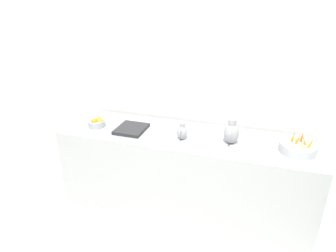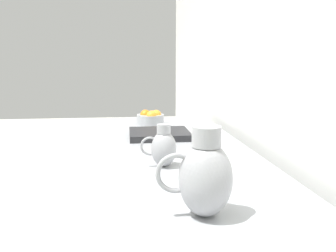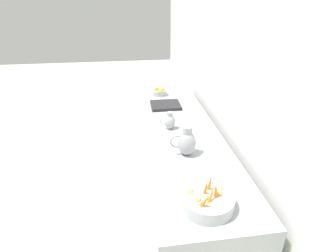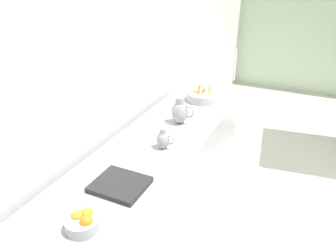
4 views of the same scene
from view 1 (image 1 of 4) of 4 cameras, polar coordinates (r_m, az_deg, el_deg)
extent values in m
cube|color=white|center=(3.29, 14.38, 10.20)|extent=(0.10, 7.69, 3.00)
cube|color=#9EA0A5|center=(3.33, 3.16, -8.70)|extent=(0.73, 2.67, 0.89)
cylinder|color=#ADAFB5|center=(3.01, 23.50, -3.82)|extent=(0.33, 0.33, 0.09)
torus|color=#ADAFB5|center=(3.03, 23.39, -4.47)|extent=(0.19, 0.19, 0.01)
cone|color=orange|center=(2.99, 22.75, -2.00)|extent=(0.06, 0.06, 0.15)
cone|color=orange|center=(2.99, 24.51, -2.51)|extent=(0.07, 0.08, 0.11)
cone|color=orange|center=(3.02, 24.11, -2.11)|extent=(0.06, 0.05, 0.13)
cone|color=orange|center=(2.95, 25.56, -3.01)|extent=(0.08, 0.09, 0.13)
cone|color=orange|center=(2.96, 23.53, -2.37)|extent=(0.04, 0.06, 0.15)
ellipsoid|color=tan|center=(3.08, 22.60, -2.26)|extent=(0.05, 0.04, 0.04)
ellipsoid|color=tan|center=(2.90, 22.66, -3.83)|extent=(0.05, 0.04, 0.04)
ellipsoid|color=tan|center=(2.98, 24.09, -3.38)|extent=(0.05, 0.04, 0.04)
ellipsoid|color=tan|center=(2.93, 24.25, -3.79)|extent=(0.06, 0.05, 0.04)
ellipsoid|color=tan|center=(3.05, 23.52, -2.51)|extent=(0.07, 0.06, 0.05)
cylinder|color=#9EA0A5|center=(3.40, -13.46, 0.46)|extent=(0.19, 0.19, 0.07)
sphere|color=orange|center=(3.41, -13.02, 1.19)|extent=(0.07, 0.07, 0.07)
sphere|color=orange|center=(3.36, -13.87, 0.77)|extent=(0.07, 0.07, 0.07)
sphere|color=orange|center=(3.36, -12.77, 0.90)|extent=(0.07, 0.07, 0.07)
ellipsoid|color=#939399|center=(2.97, 11.96, -1.34)|extent=(0.15, 0.15, 0.21)
cylinder|color=#939399|center=(2.92, 12.16, 0.80)|extent=(0.08, 0.08, 0.06)
torus|color=#939399|center=(2.89, 11.80, -1.63)|extent=(0.11, 0.01, 0.11)
ellipsoid|color=#939399|center=(3.00, 2.70, -1.23)|extent=(0.10, 0.10, 0.15)
cylinder|color=#939399|center=(2.97, 2.73, 0.24)|extent=(0.06, 0.06, 0.04)
torus|color=#939399|center=(2.95, 2.41, -1.42)|extent=(0.08, 0.01, 0.08)
cube|color=#232326|center=(3.24, -6.99, -0.54)|extent=(0.34, 0.30, 0.04)
camera|label=2|loc=(2.73, 30.87, 0.61)|focal=37.12mm
camera|label=3|loc=(2.78, 54.37, 11.05)|focal=28.43mm
camera|label=4|loc=(3.17, -43.03, 17.25)|focal=34.61mm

